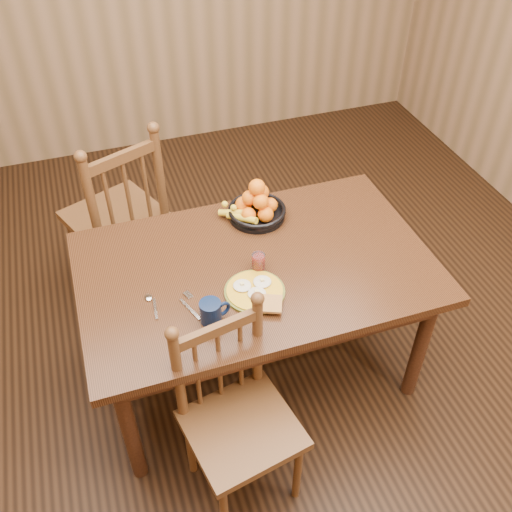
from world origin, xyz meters
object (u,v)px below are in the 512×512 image
object	(u,v)px
dining_table	(256,278)
coffee_mug	(212,311)
chair_far	(119,217)
breakfast_plate	(255,291)
fruit_bowl	(256,207)
chair_near	(237,419)

from	to	relation	value
dining_table	coffee_mug	bearing A→B (deg)	-136.75
chair_far	breakfast_plate	bearing A→B (deg)	92.06
coffee_mug	chair_far	bearing A→B (deg)	102.93
dining_table	fruit_bowl	size ratio (longest dim) A/B	4.94
coffee_mug	fruit_bowl	world-z (taller)	fruit_bowl
breakfast_plate	fruit_bowl	world-z (taller)	fruit_bowl
fruit_bowl	chair_near	bearing A→B (deg)	-113.20
chair_near	fruit_bowl	world-z (taller)	fruit_bowl
dining_table	chair_far	bearing A→B (deg)	122.21
dining_table	fruit_bowl	bearing A→B (deg)	71.39
chair_near	breakfast_plate	world-z (taller)	chair_near
breakfast_plate	coffee_mug	distance (m)	0.24
chair_far	breakfast_plate	size ratio (longest dim) A/B	3.57
chair_far	fruit_bowl	world-z (taller)	chair_far
dining_table	chair_near	bearing A→B (deg)	-115.76
breakfast_plate	fruit_bowl	size ratio (longest dim) A/B	0.94
dining_table	coffee_mug	size ratio (longest dim) A/B	11.97
chair_far	fruit_bowl	xyz separation A→B (m)	(0.64, -0.52, 0.29)
breakfast_plate	coffee_mug	size ratio (longest dim) A/B	2.27
coffee_mug	dining_table	bearing A→B (deg)	43.25
fruit_bowl	chair_far	bearing A→B (deg)	141.29
chair_near	breakfast_plate	size ratio (longest dim) A/B	3.11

